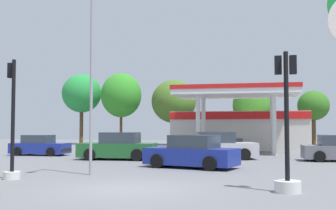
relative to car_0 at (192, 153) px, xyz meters
name	(u,v)px	position (x,y,z in m)	size (l,w,h in m)	color
ground_plane	(128,189)	(-0.94, -6.99, -0.71)	(90.00, 90.00, 0.00)	slate
gas_station	(239,126)	(1.59, 16.44, 1.27)	(11.26, 11.99, 4.85)	beige
car_0	(192,153)	(0.00, 0.00, 0.00)	(4.69, 2.97, 1.56)	black
car_1	(40,146)	(-11.46, 6.31, -0.08)	(3.90, 1.81, 1.39)	black
car_3	(118,147)	(-5.04, 3.96, 0.03)	(4.64, 2.29, 1.62)	black
car_4	(218,147)	(0.72, 5.60, 0.04)	(4.89, 2.92, 1.64)	black
traffic_signal_0	(287,148)	(3.93, -6.66, 0.61)	(0.78, 0.78, 4.24)	silver
traffic_signal_1	(12,137)	(-5.93, -5.60, 0.85)	(0.63, 0.67, 4.49)	silver
tree_0	(82,94)	(-15.71, 22.72, 4.86)	(4.27, 4.27, 7.70)	brown
tree_1	(121,95)	(-11.05, 22.40, 4.58)	(4.31, 4.31, 7.65)	brown
tree_2	(174,101)	(-5.49, 23.19, 3.89)	(4.71, 4.71, 6.89)	brown
tree_3	(254,105)	(2.77, 22.20, 3.33)	(4.10, 4.10, 6.24)	brown
tree_4	(313,106)	(8.53, 23.21, 3.28)	(3.06, 3.06, 5.50)	brown
corner_streetlamp	(90,66)	(-3.58, -3.90, 3.72)	(0.24, 1.48, 7.43)	gray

